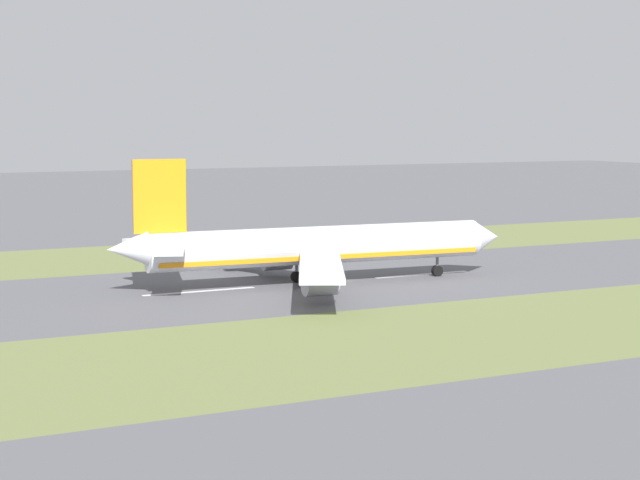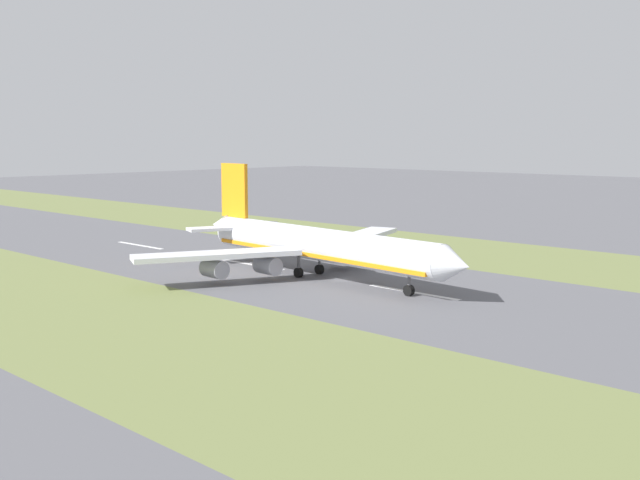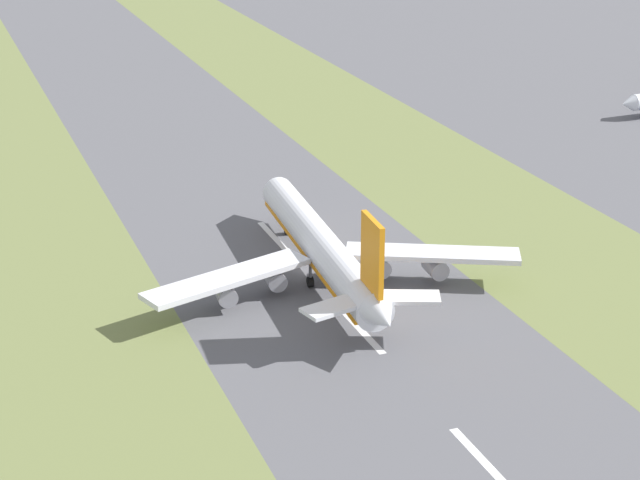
# 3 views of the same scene
# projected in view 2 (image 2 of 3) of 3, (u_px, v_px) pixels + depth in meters

# --- Properties ---
(ground_plane) EXTENTS (800.00, 800.00, 0.00)m
(ground_plane) POSITION_uv_depth(u_px,v_px,m) (342.00, 280.00, 134.54)
(ground_plane) COLOR #56565B
(grass_median_west) EXTENTS (40.00, 600.00, 0.01)m
(grass_median_west) POSITION_uv_depth(u_px,v_px,m) (475.00, 252.00, 167.06)
(grass_median_west) COLOR olive
(grass_median_west) RESTS_ON ground
(grass_median_east) EXTENTS (40.00, 600.00, 0.01)m
(grass_median_east) POSITION_uv_depth(u_px,v_px,m) (124.00, 325.00, 102.01)
(grass_median_east) COLOR olive
(grass_median_east) RESTS_ON ground
(centreline_dash_near) EXTENTS (1.20, 18.00, 0.01)m
(centreline_dash_near) POSITION_uv_depth(u_px,v_px,m) (140.00, 245.00, 178.09)
(centreline_dash_near) COLOR silver
(centreline_dash_near) RESTS_ON ground
(centreline_dash_mid) EXTENTS (1.20, 18.00, 0.01)m
(centreline_dash_mid) POSITION_uv_depth(u_px,v_px,m) (252.00, 265.00, 150.98)
(centreline_dash_mid) COLOR silver
(centreline_dash_mid) RESTS_ON ground
(centreline_dash_far) EXTENTS (1.20, 18.00, 0.01)m
(centreline_dash_far) POSITION_uv_depth(u_px,v_px,m) (413.00, 292.00, 123.87)
(centreline_dash_far) COLOR silver
(centreline_dash_far) RESTS_ON ground
(airplane_main_jet) EXTENTS (63.96, 67.22, 20.20)m
(airplane_main_jet) POSITION_uv_depth(u_px,v_px,m) (313.00, 244.00, 137.11)
(airplane_main_jet) COLOR silver
(airplane_main_jet) RESTS_ON ground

